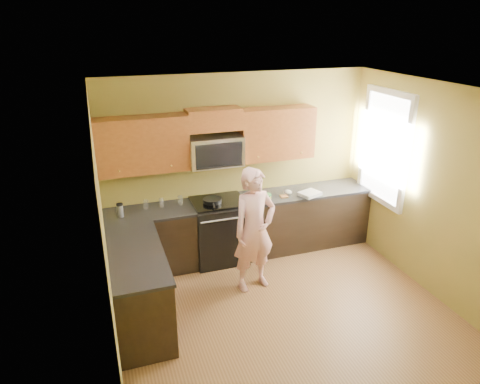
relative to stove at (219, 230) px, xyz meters
name	(u,v)px	position (x,y,z in m)	size (l,w,h in m)	color
floor	(290,320)	(0.40, -1.68, -0.47)	(4.00, 4.00, 0.00)	brown
ceiling	(302,94)	(0.40, -1.68, 2.23)	(4.00, 4.00, 0.00)	white
wall_back	(238,165)	(0.40, 0.32, 0.88)	(4.00, 4.00, 0.00)	olive
wall_front	(420,335)	(0.40, -3.67, 0.88)	(4.00, 4.00, 0.00)	olive
wall_left	(106,247)	(-1.60, -1.68, 0.88)	(4.00, 4.00, 0.00)	olive
wall_right	(443,196)	(2.40, -1.68, 0.88)	(4.00, 4.00, 0.00)	olive
cabinet_back_run	(244,228)	(0.40, 0.02, -0.03)	(4.00, 0.60, 0.88)	black
cabinet_left_run	(138,288)	(-1.30, -1.08, -0.03)	(0.60, 1.60, 0.88)	black
countertop_back	(244,200)	(0.40, 0.01, 0.43)	(4.00, 0.62, 0.04)	black
countertop_left	(136,254)	(-1.29, -1.08, 0.43)	(0.62, 1.60, 0.04)	black
stove	(219,230)	(0.00, 0.00, 0.00)	(0.76, 0.65, 0.95)	black
microwave	(215,165)	(0.00, 0.12, 0.97)	(0.76, 0.40, 0.42)	silver
upper_cab_left	(145,172)	(-0.99, 0.16, 0.97)	(1.22, 0.33, 0.75)	brown
upper_cab_right	(275,158)	(0.94, 0.16, 0.97)	(1.12, 0.33, 0.75)	brown
upper_cab_over_mw	(214,119)	(0.00, 0.16, 1.62)	(0.76, 0.33, 0.30)	brown
window	(385,148)	(2.38, -0.48, 1.17)	(0.06, 1.06, 1.66)	white
woman	(254,230)	(0.24, -0.84, 0.36)	(0.61, 0.40, 1.68)	#F37981
frying_pan	(212,202)	(-0.10, -0.03, 0.47)	(0.27, 0.47, 0.06)	black
butter_tub	(267,199)	(0.71, -0.09, 0.45)	(0.13, 0.13, 0.10)	#FFED43
toast_slice	(284,196)	(0.98, -0.11, 0.45)	(0.11, 0.11, 0.01)	#B27F47
napkin_a	(264,197)	(0.68, -0.07, 0.48)	(0.11, 0.12, 0.06)	silver
napkin_b	(288,192)	(1.08, -0.03, 0.48)	(0.12, 0.13, 0.07)	silver
dish_towel	(310,194)	(1.38, -0.17, 0.47)	(0.30, 0.24, 0.05)	white
travel_mug	(121,217)	(-1.37, -0.04, 0.45)	(0.09, 0.09, 0.19)	silver
glass_a	(146,204)	(-1.01, 0.13, 0.51)	(0.07, 0.07, 0.12)	silver
glass_b	(161,203)	(-0.80, 0.12, 0.51)	(0.07, 0.07, 0.12)	silver
glass_c	(180,200)	(-0.53, 0.13, 0.51)	(0.07, 0.07, 0.12)	silver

